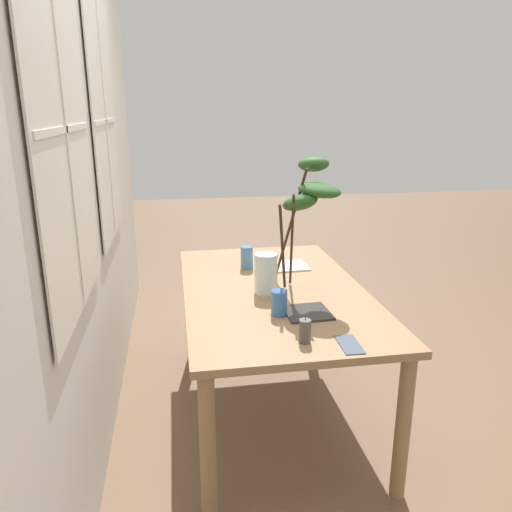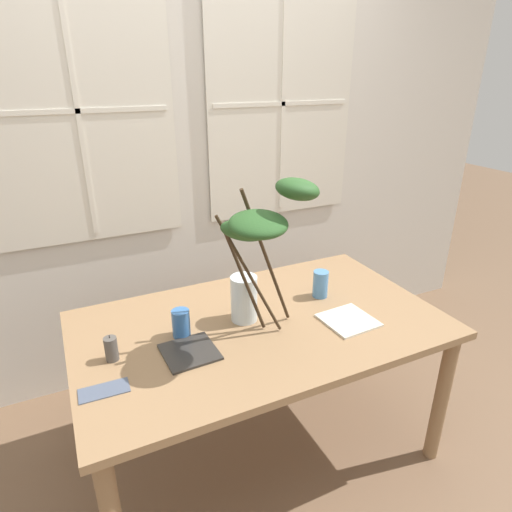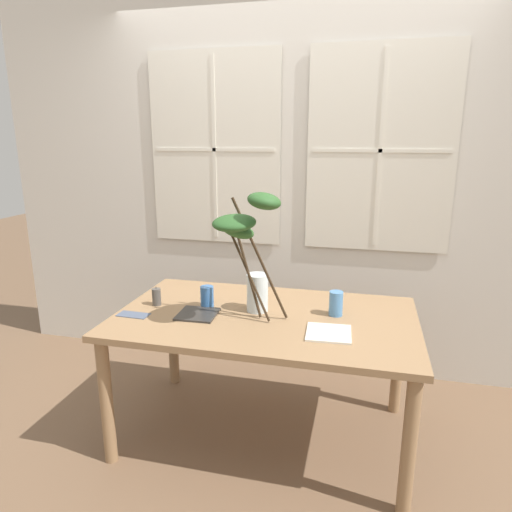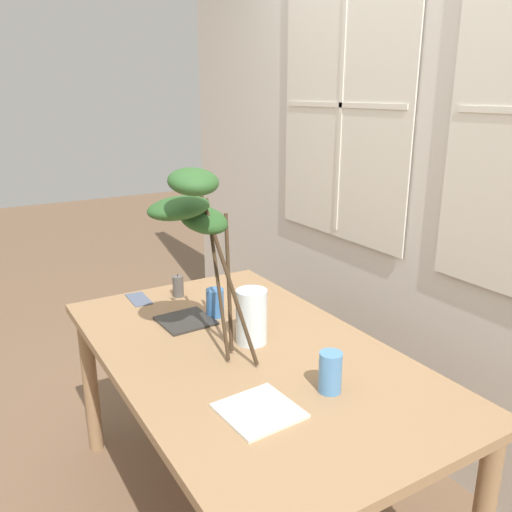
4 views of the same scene
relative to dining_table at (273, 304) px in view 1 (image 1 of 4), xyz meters
The scene contains 10 objects.
ground 0.65m from the dining_table, ahead, with size 14.00×14.00×0.00m, color brown.
back_wall_with_windows 1.26m from the dining_table, 90.00° to the left, with size 4.40×0.14×2.97m.
dining_table is the anchor object (origin of this frame).
vase_with_branches 0.49m from the dining_table, 125.64° to the right, with size 0.39×0.44×0.70m.
drinking_glass_blue_left 0.38m from the dining_table, behind, with size 0.08×0.08×0.12m, color #386BAD.
drinking_glass_blue_right 0.41m from the dining_table, 13.49° to the left, with size 0.07×0.07×0.13m, color #4C84BC.
plate_square_left 0.38m from the dining_table, 166.06° to the right, with size 0.20×0.20×0.01m, color #2D2B28.
plate_square_right 0.40m from the dining_table, 24.88° to the right, with size 0.22×0.22×0.01m, color silver.
napkin_folded 0.72m from the dining_table, 166.02° to the right, with size 0.17×0.08×0.00m, color #4C566B.
pillar_candle 0.65m from the dining_table, behind, with size 0.05×0.05×0.11m.
Camera 1 is at (-2.40, 0.50, 1.65)m, focal length 34.51 mm.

